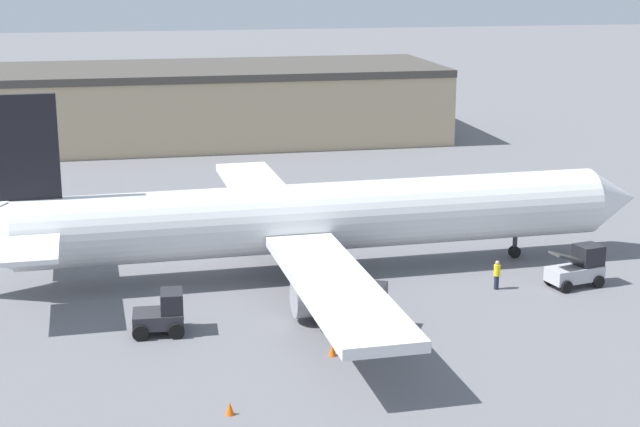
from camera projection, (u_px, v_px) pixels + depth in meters
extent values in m
plane|color=slate|center=(320.00, 272.00, 56.44)|extent=(400.00, 400.00, 0.00)
cube|color=tan|center=(88.00, 110.00, 94.56)|extent=(68.97, 16.27, 6.62)
cube|color=#47423D|center=(85.00, 72.00, 93.64)|extent=(68.97, 16.59, 0.70)
cylinder|color=silver|center=(320.00, 217.00, 55.62)|extent=(33.70, 5.07, 3.88)
cone|color=silver|center=(612.00, 199.00, 59.78)|extent=(3.24, 3.91, 3.80)
cube|color=silver|center=(260.00, 191.00, 64.89)|extent=(4.22, 16.39, 0.50)
cube|color=silver|center=(336.00, 286.00, 45.93)|extent=(4.22, 16.39, 0.50)
cylinder|color=#939399|center=(267.00, 220.00, 62.94)|extent=(3.08, 2.03, 1.93)
cylinder|color=#939399|center=(323.00, 297.00, 48.57)|extent=(3.08, 2.03, 1.93)
cube|color=black|center=(20.00, 148.00, 50.80)|extent=(3.89, 0.50, 5.54)
cube|color=silver|center=(30.00, 208.00, 55.90)|extent=(3.66, 4.78, 0.24)
cube|color=silver|center=(22.00, 250.00, 47.87)|extent=(3.66, 4.78, 0.24)
cylinder|color=#38383D|center=(515.00, 247.00, 59.02)|extent=(0.28, 0.28, 1.34)
cylinder|color=black|center=(514.00, 252.00, 59.10)|extent=(0.71, 0.37, 0.70)
cylinder|color=#38383D|center=(301.00, 276.00, 53.52)|extent=(0.28, 0.28, 1.34)
cylinder|color=black|center=(301.00, 280.00, 53.57)|extent=(0.91, 0.38, 0.90)
cylinder|color=#38383D|center=(283.00, 250.00, 58.27)|extent=(0.28, 0.28, 1.34)
cylinder|color=black|center=(283.00, 254.00, 58.32)|extent=(0.91, 0.38, 0.90)
cylinder|color=#1E2338|center=(496.00, 282.00, 53.38)|extent=(0.26, 0.26, 0.78)
cylinder|color=yellow|center=(497.00, 270.00, 53.20)|extent=(0.36, 0.36, 0.62)
sphere|color=tan|center=(497.00, 263.00, 53.10)|extent=(0.23, 0.23, 0.23)
cube|color=#2D2D33|center=(353.00, 315.00, 47.54)|extent=(3.56, 2.97, 0.84)
cube|color=black|center=(371.00, 297.00, 47.07)|extent=(1.93, 2.04, 1.19)
cylinder|color=black|center=(371.00, 332.00, 46.54)|extent=(0.67, 0.52, 0.60)
cylinder|color=black|center=(379.00, 319.00, 48.20)|extent=(0.67, 0.52, 0.60)
cylinder|color=black|center=(327.00, 327.00, 47.09)|extent=(0.67, 0.52, 0.60)
cylinder|color=black|center=(336.00, 315.00, 48.75)|extent=(0.67, 0.52, 0.60)
cube|color=#B2B2B7|center=(574.00, 273.00, 53.78)|extent=(3.31, 2.05, 0.79)
cube|color=black|center=(588.00, 255.00, 53.87)|extent=(1.60, 1.54, 1.13)
cube|color=#333333|center=(567.00, 257.00, 53.31)|extent=(2.08, 1.38, 0.74)
cylinder|color=black|center=(598.00, 281.00, 53.67)|extent=(0.73, 0.42, 0.68)
cylinder|color=black|center=(582.00, 274.00, 54.93)|extent=(0.73, 0.42, 0.68)
cylinder|color=black|center=(566.00, 287.00, 52.82)|extent=(0.73, 0.42, 0.68)
cylinder|color=black|center=(550.00, 279.00, 54.09)|extent=(0.73, 0.42, 0.68)
cube|color=#2D2D33|center=(158.00, 318.00, 47.04)|extent=(2.49, 1.90, 0.70)
cube|color=black|center=(172.00, 301.00, 46.92)|extent=(1.13, 1.66, 1.00)
cylinder|color=black|center=(176.00, 331.00, 46.39)|extent=(0.78, 0.32, 0.77)
cylinder|color=black|center=(176.00, 318.00, 48.11)|extent=(0.78, 0.32, 0.77)
cylinder|color=black|center=(140.00, 333.00, 46.14)|extent=(0.78, 0.32, 0.77)
cylinder|color=black|center=(141.00, 320.00, 47.86)|extent=(0.78, 0.32, 0.77)
cone|color=#EF590F|center=(332.00, 350.00, 44.41)|extent=(0.36, 0.36, 0.55)
cone|color=#EF590F|center=(230.00, 408.00, 38.66)|extent=(0.36, 0.36, 0.55)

